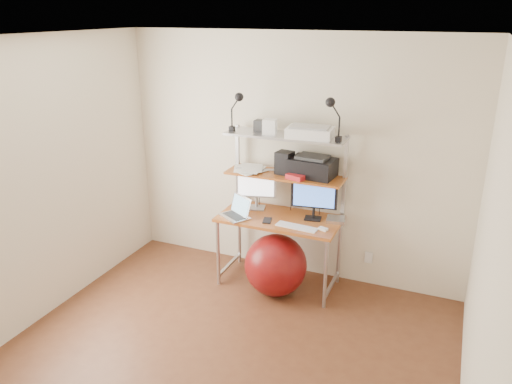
# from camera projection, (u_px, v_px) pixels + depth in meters

# --- Properties ---
(room) EXTENTS (3.60, 3.60, 3.60)m
(room) POSITION_uv_depth(u_px,v_px,m) (210.00, 225.00, 3.52)
(room) COLOR brown
(room) RESTS_ON ground
(computer_desk) EXTENTS (1.20, 0.60, 1.57)m
(computer_desk) POSITION_uv_depth(u_px,v_px,m) (282.00, 195.00, 4.92)
(computer_desk) COLOR #B26522
(computer_desk) RESTS_ON ground
(desktop) EXTENTS (1.20, 0.60, 0.00)m
(desktop) POSITION_uv_depth(u_px,v_px,m) (279.00, 217.00, 4.94)
(desktop) COLOR #B26522
(desktop) RESTS_ON computer_desk
(mid_shelf) EXTENTS (1.18, 0.34, 0.00)m
(mid_shelf) POSITION_uv_depth(u_px,v_px,m) (285.00, 174.00, 4.91)
(mid_shelf) COLOR #B26522
(mid_shelf) RESTS_ON computer_desk
(top_shelf) EXTENTS (1.18, 0.34, 0.00)m
(top_shelf) POSITION_uv_depth(u_px,v_px,m) (286.00, 135.00, 4.78)
(top_shelf) COLOR #AEAEB3
(top_shelf) RESTS_ON computer_desk
(floor) EXTENTS (3.60, 3.60, 0.00)m
(floor) POSITION_uv_depth(u_px,v_px,m) (215.00, 369.00, 3.95)
(floor) COLOR brown
(floor) RESTS_ON ground
(wall_outlet) EXTENTS (0.08, 0.01, 0.12)m
(wall_outlet) POSITION_uv_depth(u_px,v_px,m) (369.00, 257.00, 5.08)
(wall_outlet) COLOR white
(wall_outlet) RESTS_ON room
(monitor_silver) EXTENTS (0.40, 0.19, 0.46)m
(monitor_silver) POSITION_uv_depth(u_px,v_px,m) (256.00, 186.00, 5.10)
(monitor_silver) COLOR #A7A8AC
(monitor_silver) RESTS_ON desktop
(monitor_black) EXTENTS (0.44, 0.15, 0.45)m
(monitor_black) POSITION_uv_depth(u_px,v_px,m) (314.00, 197.00, 4.84)
(monitor_black) COLOR black
(monitor_black) RESTS_ON desktop
(laptop) EXTENTS (0.38, 0.36, 0.26)m
(laptop) POSITION_uv_depth(u_px,v_px,m) (238.00, 212.00, 4.95)
(laptop) COLOR #BABABE
(laptop) RESTS_ON desktop
(keyboard) EXTENTS (0.41, 0.15, 0.01)m
(keyboard) POSITION_uv_depth(u_px,v_px,m) (297.00, 227.00, 4.71)
(keyboard) COLOR white
(keyboard) RESTS_ON desktop
(mouse) EXTENTS (0.10, 0.07, 0.02)m
(mouse) POSITION_uv_depth(u_px,v_px,m) (323.00, 229.00, 4.65)
(mouse) COLOR white
(mouse) RESTS_ON desktop
(mac_mini) EXTENTS (0.20, 0.20, 0.03)m
(mac_mini) POSITION_uv_depth(u_px,v_px,m) (336.00, 220.00, 4.85)
(mac_mini) COLOR #BABABE
(mac_mini) RESTS_ON desktop
(phone) EXTENTS (0.11, 0.16, 0.01)m
(phone) POSITION_uv_depth(u_px,v_px,m) (267.00, 220.00, 4.86)
(phone) COLOR black
(phone) RESTS_ON desktop
(printer) EXTENTS (0.46, 0.34, 0.21)m
(printer) POSITION_uv_depth(u_px,v_px,m) (312.00, 167.00, 4.83)
(printer) COLOR black
(printer) RESTS_ON mid_shelf
(nas_cube) EXTENTS (0.17, 0.17, 0.22)m
(nas_cube) POSITION_uv_depth(u_px,v_px,m) (285.00, 163.00, 4.90)
(nas_cube) COLOR black
(nas_cube) RESTS_ON mid_shelf
(red_box) EXTENTS (0.20, 0.16, 0.05)m
(red_box) POSITION_uv_depth(u_px,v_px,m) (296.00, 177.00, 4.76)
(red_box) COLOR #B31C21
(red_box) RESTS_ON mid_shelf
(scanner) EXTENTS (0.44, 0.31, 0.11)m
(scanner) POSITION_uv_depth(u_px,v_px,m) (310.00, 132.00, 4.65)
(scanner) COLOR white
(scanner) RESTS_ON top_shelf
(box_white) EXTENTS (0.14, 0.12, 0.14)m
(box_white) POSITION_uv_depth(u_px,v_px,m) (270.00, 127.00, 4.77)
(box_white) COLOR white
(box_white) RESTS_ON top_shelf
(box_grey) EXTENTS (0.11, 0.11, 0.11)m
(box_grey) POSITION_uv_depth(u_px,v_px,m) (260.00, 125.00, 4.90)
(box_grey) COLOR #2E2E31
(box_grey) RESTS_ON top_shelf
(clip_lamp_left) EXTENTS (0.15, 0.08, 0.38)m
(clip_lamp_left) POSITION_uv_depth(u_px,v_px,m) (238.00, 103.00, 4.79)
(clip_lamp_left) COLOR black
(clip_lamp_left) RESTS_ON top_shelf
(clip_lamp_right) EXTENTS (0.16, 0.09, 0.40)m
(clip_lamp_right) POSITION_uv_depth(u_px,v_px,m) (332.00, 110.00, 4.44)
(clip_lamp_right) COLOR black
(clip_lamp_right) RESTS_ON top_shelf
(exercise_ball) EXTENTS (0.62, 0.62, 0.62)m
(exercise_ball) POSITION_uv_depth(u_px,v_px,m) (276.00, 265.00, 4.92)
(exercise_ball) COLOR maroon
(exercise_ball) RESTS_ON floor
(paper_stack) EXTENTS (0.41, 0.42, 0.02)m
(paper_stack) POSITION_uv_depth(u_px,v_px,m) (250.00, 169.00, 5.05)
(paper_stack) COLOR white
(paper_stack) RESTS_ON mid_shelf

